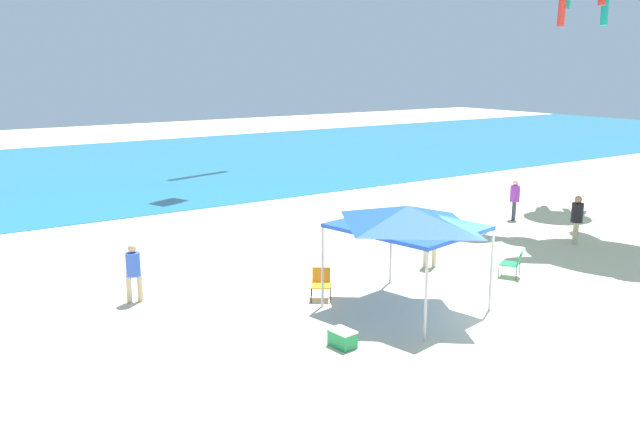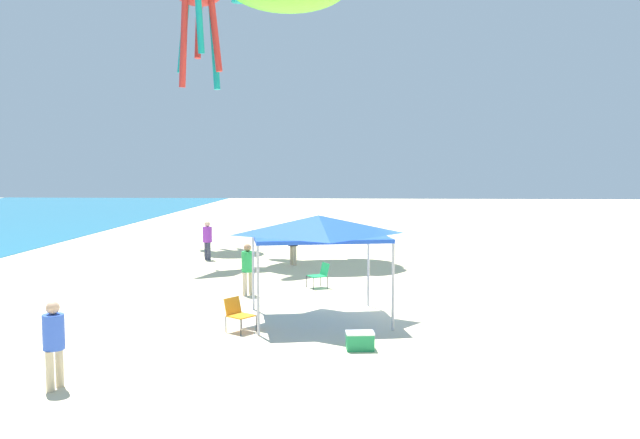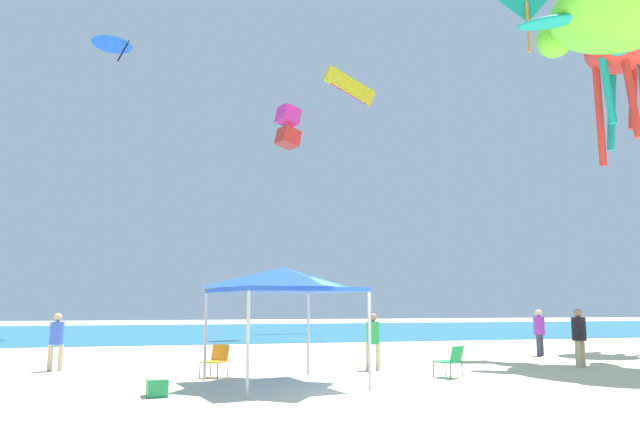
{
  "view_description": "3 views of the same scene",
  "coord_description": "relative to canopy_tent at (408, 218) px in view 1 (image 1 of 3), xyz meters",
  "views": [
    {
      "loc": [
        -13.12,
        -11.17,
        6.3
      ],
      "look_at": [
        -2.44,
        4.55,
        1.93
      ],
      "focal_mm": 38.4,
      "sensor_mm": 36.0,
      "label": 1
    },
    {
      "loc": [
        -18.83,
        0.59,
        4.08
      ],
      "look_at": [
        -3.22,
        1.49,
        2.77
      ],
      "focal_mm": 37.04,
      "sensor_mm": 36.0,
      "label": 2
    },
    {
      "loc": [
        -4.42,
        -12.66,
        1.89
      ],
      "look_at": [
        2.47,
        14.54,
        5.82
      ],
      "focal_mm": 33.76,
      "sensor_mm": 36.0,
      "label": 3
    }
  ],
  "objects": [
    {
      "name": "ground",
      "position": [
        1.73,
        -1.62,
        -2.5
      ],
      "size": [
        120.0,
        120.0,
        0.1
      ],
      "primitive_type": "cube",
      "color": "beige"
    },
    {
      "name": "ocean_strip",
      "position": [
        1.73,
        28.4,
        -2.43
      ],
      "size": [
        120.0,
        27.78,
        0.02
      ],
      "primitive_type": "cube",
      "color": "teal",
      "rests_on": "ground"
    },
    {
      "name": "canopy_tent",
      "position": [
        0.0,
        0.0,
        0.0
      ],
      "size": [
        3.52,
        3.88,
        2.76
      ],
      "rotation": [
        0.0,
        0.0,
        0.2
      ],
      "color": "#B7B7BC",
      "rests_on": "ground"
    },
    {
      "name": "folding_chair_facing_ocean",
      "position": [
        -1.38,
        1.9,
        -1.97
      ],
      "size": [
        0.78,
        0.81,
        0.82
      ],
      "rotation": [
        0.0,
        0.0,
        5.66
      ],
      "color": "black",
      "rests_on": "ground"
    },
    {
      "name": "folding_chair_near_cooler",
      "position": [
        4.46,
        0.21,
        -1.97
      ],
      "size": [
        0.76,
        0.8,
        0.82
      ],
      "rotation": [
        0.0,
        0.0,
        3.66
      ],
      "color": "black",
      "rests_on": "ground"
    },
    {
      "name": "cooler_box",
      "position": [
        -2.83,
        -1.09,
        -2.25
      ],
      "size": [
        0.48,
        0.66,
        0.4
      ],
      "color": "#1E8C4C",
      "rests_on": "ground"
    },
    {
      "name": "person_kite_handler",
      "position": [
        -5.7,
        4.46,
        -1.5
      ],
      "size": [
        0.43,
        0.39,
        1.62
      ],
      "rotation": [
        0.0,
        0.0,
        6.13
      ],
      "color": "#C6B28C",
      "rests_on": "ground"
    },
    {
      "name": "person_near_umbrella",
      "position": [
        9.35,
        1.59,
        -1.43
      ],
      "size": [
        0.43,
        0.41,
        1.74
      ],
      "rotation": [
        0.0,
        0.0,
        0.48
      ],
      "color": "#C6B28C",
      "rests_on": "ground"
    },
    {
      "name": "person_watching_sky",
      "position": [
        10.57,
        5.39,
        -1.47
      ],
      "size": [
        0.4,
        0.4,
        1.67
      ],
      "rotation": [
        0.0,
        0.0,
        3.77
      ],
      "color": "#33384C",
      "rests_on": "ground"
    },
    {
      "name": "person_by_tent",
      "position": [
        3.1,
        2.4,
        -1.5
      ],
      "size": [
        0.39,
        0.38,
        1.62
      ],
      "rotation": [
        0.0,
        0.0,
        2.62
      ],
      "color": "#C6B28C",
      "rests_on": "ground"
    }
  ]
}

